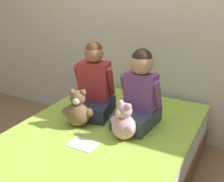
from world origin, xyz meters
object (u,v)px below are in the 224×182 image
Objects in this scene: child_on_right at (139,93)px; sign_card at (83,144)px; teddy_bear_held_by_left_child at (78,110)px; teddy_bear_held_by_right_child at (124,123)px; bed at (100,157)px; child_on_left at (94,86)px.

child_on_right is 2.99× the size of sign_card.
teddy_bear_held_by_left_child reaches higher than teddy_bear_held_by_right_child.
teddy_bear_held_by_right_child is 0.34m from sign_card.
bed is at bearing -121.22° from child_on_right.
sign_card is at bearing -96.25° from bed.
child_on_right is (0.43, 0.00, 0.01)m from child_on_left.
child_on_right is at bearing 113.56° from teddy_bear_held_by_right_child.
sign_card is at bearing -110.26° from child_on_right.
bed is at bearing -62.80° from child_on_left.
teddy_bear_held_by_right_child is (-0.00, -0.27, -0.14)m from child_on_right.
teddy_bear_held_by_right_child is at bearing -22.75° from teddy_bear_held_by_left_child.
child_on_right reaches higher than sign_card.
child_on_left is (-0.22, 0.28, 0.49)m from bed.
teddy_bear_held_by_right_child is (0.20, 0.01, 0.36)m from bed.
bed is 0.31m from sign_card.
sign_card is (-0.22, -0.22, -0.12)m from teddy_bear_held_by_right_child.
teddy_bear_held_by_right_child is 1.41× the size of sign_card.
bed is at bearing -27.43° from teddy_bear_held_by_left_child.
teddy_bear_held_by_left_child reaches higher than sign_card.
child_on_right is 2.12× the size of teddy_bear_held_by_right_child.
bed is 0.41m from teddy_bear_held_by_right_child.
sign_card is at bearing -79.00° from child_on_left.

